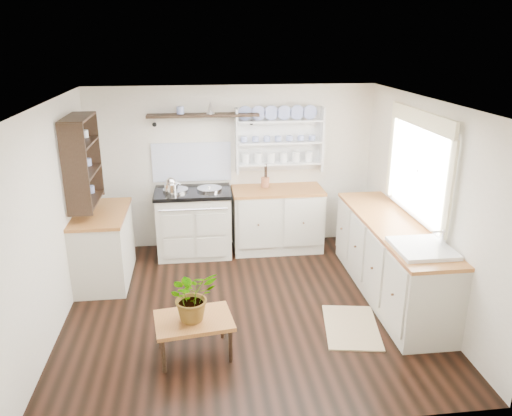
# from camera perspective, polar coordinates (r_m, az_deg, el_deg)

# --- Properties ---
(floor) EXTENTS (4.00, 3.80, 0.01)m
(floor) POSITION_cam_1_polar(r_m,az_deg,el_deg) (5.81, -1.00, -11.17)
(floor) COLOR black
(floor) RESTS_ON ground
(wall_back) EXTENTS (4.00, 0.02, 2.30)m
(wall_back) POSITION_cam_1_polar(r_m,az_deg,el_deg) (7.14, -2.65, 4.65)
(wall_back) COLOR beige
(wall_back) RESTS_ON ground
(wall_right) EXTENTS (0.02, 3.80, 2.30)m
(wall_right) POSITION_cam_1_polar(r_m,az_deg,el_deg) (5.86, 18.75, 0.39)
(wall_right) COLOR beige
(wall_right) RESTS_ON ground
(wall_left) EXTENTS (0.02, 3.80, 2.30)m
(wall_left) POSITION_cam_1_polar(r_m,az_deg,el_deg) (5.51, -22.25, -1.23)
(wall_left) COLOR beige
(wall_left) RESTS_ON ground
(ceiling) EXTENTS (4.00, 3.80, 0.01)m
(ceiling) POSITION_cam_1_polar(r_m,az_deg,el_deg) (5.06, -1.16, 11.95)
(ceiling) COLOR white
(ceiling) RESTS_ON wall_back
(window) EXTENTS (0.08, 1.55, 1.22)m
(window) POSITION_cam_1_polar(r_m,az_deg,el_deg) (5.86, 18.12, 4.68)
(window) COLOR white
(window) RESTS_ON wall_right
(aga_cooker) EXTENTS (1.04, 0.72, 0.96)m
(aga_cooker) POSITION_cam_1_polar(r_m,az_deg,el_deg) (7.01, -7.10, -1.57)
(aga_cooker) COLOR beige
(aga_cooker) RESTS_ON floor
(back_cabinets) EXTENTS (1.27, 0.63, 0.90)m
(back_cabinets) POSITION_cam_1_polar(r_m,az_deg,el_deg) (7.13, 2.43, -1.18)
(back_cabinets) COLOR beige
(back_cabinets) RESTS_ON floor
(right_cabinets) EXTENTS (0.62, 2.43, 0.90)m
(right_cabinets) POSITION_cam_1_polar(r_m,az_deg,el_deg) (6.08, 15.10, -5.59)
(right_cabinets) COLOR beige
(right_cabinets) RESTS_ON floor
(belfast_sink) EXTENTS (0.55, 0.60, 0.45)m
(belfast_sink) POSITION_cam_1_polar(r_m,az_deg,el_deg) (5.32, 18.35, -5.54)
(belfast_sink) COLOR white
(belfast_sink) RESTS_ON right_cabinets
(left_cabinets) EXTENTS (0.62, 1.13, 0.90)m
(left_cabinets) POSITION_cam_1_polar(r_m,az_deg,el_deg) (6.50, -17.00, -4.11)
(left_cabinets) COLOR beige
(left_cabinets) RESTS_ON floor
(plate_rack) EXTENTS (1.20, 0.22, 0.90)m
(plate_rack) POSITION_cam_1_polar(r_m,az_deg,el_deg) (7.09, 2.62, 7.91)
(plate_rack) COLOR white
(plate_rack) RESTS_ON wall_back
(high_shelf) EXTENTS (1.50, 0.29, 0.16)m
(high_shelf) POSITION_cam_1_polar(r_m,az_deg,el_deg) (6.85, -6.06, 10.43)
(high_shelf) COLOR black
(high_shelf) RESTS_ON wall_back
(left_shelving) EXTENTS (0.28, 0.80, 1.05)m
(left_shelving) POSITION_cam_1_polar(r_m,az_deg,el_deg) (6.20, -19.25, 5.17)
(left_shelving) COLOR black
(left_shelving) RESTS_ON wall_left
(kettle) EXTENTS (0.18, 0.18, 0.22)m
(kettle) POSITION_cam_1_polar(r_m,az_deg,el_deg) (6.72, -9.68, 2.51)
(kettle) COLOR silver
(kettle) RESTS_ON aga_cooker
(utensil_crock) EXTENTS (0.12, 0.12, 0.14)m
(utensil_crock) POSITION_cam_1_polar(r_m,az_deg,el_deg) (7.02, 1.06, 2.96)
(utensil_crock) COLOR #A35D3B
(utensil_crock) RESTS_ON back_cabinets
(center_table) EXTENTS (0.78, 0.61, 0.39)m
(center_table) POSITION_cam_1_polar(r_m,az_deg,el_deg) (4.90, -7.12, -12.90)
(center_table) COLOR brown
(center_table) RESTS_ON floor
(potted_plant) EXTENTS (0.56, 0.53, 0.50)m
(potted_plant) POSITION_cam_1_polar(r_m,az_deg,el_deg) (4.75, -7.27, -9.88)
(potted_plant) COLOR #3F7233
(potted_plant) RESTS_ON center_table
(floor_rug) EXTENTS (0.69, 0.93, 0.02)m
(floor_rug) POSITION_cam_1_polar(r_m,az_deg,el_deg) (5.53, 10.84, -13.21)
(floor_rug) COLOR #8E6D52
(floor_rug) RESTS_ON floor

